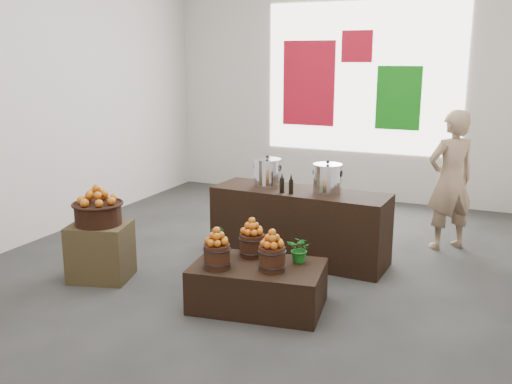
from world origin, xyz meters
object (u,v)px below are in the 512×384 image
at_px(counter, 300,225).
at_px(shopper, 450,181).
at_px(display_table, 258,286).
at_px(crate, 101,251).
at_px(stock_pot_left, 267,174).
at_px(stock_pot_center, 327,180).
at_px(wicker_basket, 98,214).

bearing_deg(counter, shopper, 38.98).
xyz_separation_m(display_table, shopper, (1.46, 2.53, 0.65)).
bearing_deg(crate, stock_pot_left, 47.42).
relative_size(display_table, counter, 0.60).
distance_m(crate, stock_pot_left, 2.08).
distance_m(counter, stock_pot_left, 0.71).
relative_size(crate, stock_pot_center, 1.93).
distance_m(wicker_basket, stock_pot_left, 1.99).
bearing_deg(stock_pot_center, shopper, 43.10).
relative_size(stock_pot_center, shopper, 0.18).
relative_size(stock_pot_left, stock_pot_center, 1.00).
xyz_separation_m(stock_pot_left, shopper, (1.96, 1.10, -0.13)).
height_order(crate, counter, counter).
height_order(wicker_basket, shopper, shopper).
bearing_deg(crate, stock_pot_center, 34.20).
distance_m(display_table, counter, 1.42).
bearing_deg(stock_pot_left, wicker_basket, -132.58).
xyz_separation_m(wicker_basket, shopper, (3.29, 2.55, 0.14)).
bearing_deg(stock_pot_left, display_table, -70.70).
bearing_deg(counter, crate, -137.87).
bearing_deg(shopper, display_table, 20.29).
relative_size(display_table, stock_pot_center, 3.86).
xyz_separation_m(crate, wicker_basket, (0.00, 0.00, 0.42)).
height_order(display_table, counter, counter).
bearing_deg(display_table, counter, 85.11).
bearing_deg(shopper, counter, -3.62).
height_order(wicker_basket, stock_pot_center, stock_pot_center).
relative_size(stock_pot_left, shopper, 0.18).
distance_m(counter, stock_pot_center, 0.66).
relative_size(crate, display_table, 0.50).
xyz_separation_m(stock_pot_left, stock_pot_center, (0.74, -0.04, 0.00)).
distance_m(wicker_basket, shopper, 4.17).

